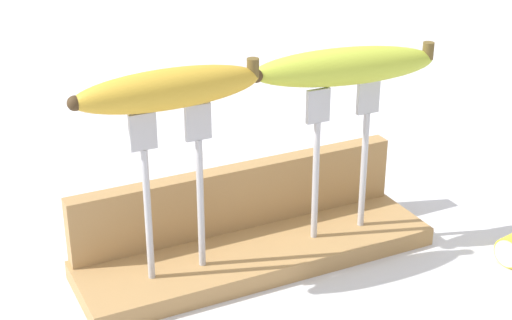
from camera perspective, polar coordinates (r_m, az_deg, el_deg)
The scene contains 8 objects.
ground_plane at distance 0.88m, azimuth 0.00°, elevation -7.21°, with size 3.00×3.00×0.00m, color silver.
wooden_board at distance 0.87m, azimuth 0.00°, elevation -6.63°, with size 0.39×0.11×0.02m, color #A87F4C.
board_backstop at distance 0.89m, azimuth -1.32°, elevation -2.65°, with size 0.38×0.02×0.07m, color #A87F4C.
fork_stand_left at distance 0.77m, azimuth -5.94°, elevation -1.22°, with size 0.08×0.01×0.18m.
fork_stand_right at distance 0.85m, azimuth 6.12°, elevation 1.03°, with size 0.09×0.01×0.17m.
banana_raised_left at distance 0.74m, azimuth -6.24°, elevation 5.06°, with size 0.19×0.04×0.04m.
banana_raised_right at distance 0.82m, azimuth 6.38°, elevation 6.66°, with size 0.20×0.07×0.04m.
fork_fallen_near at distance 0.94m, azimuth -5.39°, elevation -4.70°, with size 0.16×0.10×0.01m.
Camera 1 is at (-0.33, -0.67, 0.46)m, focal length 56.01 mm.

